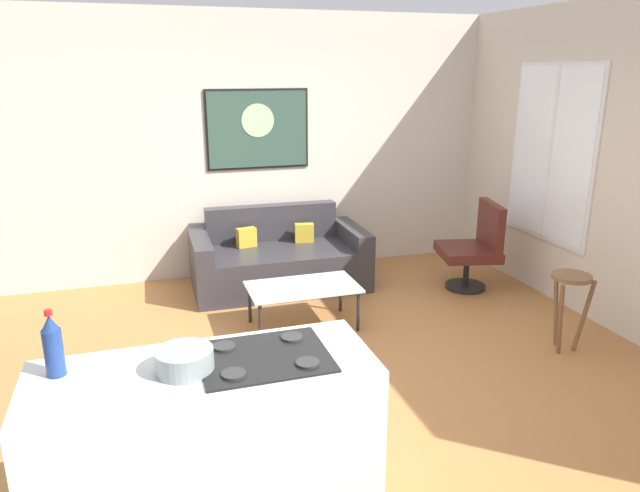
{
  "coord_description": "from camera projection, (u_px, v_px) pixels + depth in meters",
  "views": [
    {
      "loc": [
        -1.27,
        -3.87,
        2.22
      ],
      "look_at": [
        0.23,
        0.9,
        0.7
      ],
      "focal_mm": 32.96,
      "sensor_mm": 36.0,
      "label": 1
    }
  ],
  "objects": [
    {
      "name": "coffee_table",
      "position": [
        303.0,
        289.0,
        5.16
      ],
      "size": [
        0.96,
        0.55,
        0.39
      ],
      "color": "silver",
      "rests_on": "ground"
    },
    {
      "name": "couch",
      "position": [
        279.0,
        261.0,
        6.17
      ],
      "size": [
        1.8,
        0.94,
        0.8
      ],
      "color": "#302E33",
      "rests_on": "ground"
    },
    {
      "name": "right_wall",
      "position": [
        600.0,
        165.0,
        5.16
      ],
      "size": [
        0.05,
        6.4,
        2.8
      ],
      "primitive_type": "cube",
      "color": "beige",
      "rests_on": "ground"
    },
    {
      "name": "ground",
      "position": [
        326.0,
        370.0,
        4.55
      ],
      "size": [
        6.4,
        6.4,
        0.04
      ],
      "primitive_type": "cube",
      "color": "#AD703C"
    },
    {
      "name": "wall_painting",
      "position": [
        257.0,
        129.0,
        6.25
      ],
      "size": [
        1.11,
        0.03,
        0.84
      ],
      "color": "black"
    },
    {
      "name": "back_wall",
      "position": [
        257.0,
        147.0,
        6.35
      ],
      "size": [
        6.4,
        0.05,
        2.8
      ],
      "primitive_type": "cube",
      "color": "beige",
      "rests_on": "ground"
    },
    {
      "name": "bar_stool",
      "position": [
        570.0,
        293.0,
        4.69
      ],
      "size": [
        0.35,
        0.35,
        0.65
      ],
      "color": "brown",
      "rests_on": "ground"
    },
    {
      "name": "armchair",
      "position": [
        475.0,
        247.0,
        6.05
      ],
      "size": [
        0.69,
        0.71,
        0.91
      ],
      "color": "black",
      "rests_on": "ground"
    },
    {
      "name": "mixing_bowl",
      "position": [
        185.0,
        361.0,
        2.63
      ],
      "size": [
        0.26,
        0.26,
        0.11
      ],
      "color": "gray",
      "rests_on": "kitchen_counter"
    },
    {
      "name": "window",
      "position": [
        551.0,
        154.0,
        5.69
      ],
      "size": [
        0.03,
        1.2,
        1.72
      ],
      "color": "silver"
    },
    {
      "name": "soda_bottle",
      "position": [
        53.0,
        346.0,
        2.57
      ],
      "size": [
        0.08,
        0.08,
        0.31
      ],
      "color": "navy",
      "rests_on": "kitchen_counter"
    },
    {
      "name": "kitchen_counter",
      "position": [
        209.0,
        451.0,
        2.82
      ],
      "size": [
        1.58,
        0.6,
        0.93
      ],
      "color": "silver",
      "rests_on": "ground"
    }
  ]
}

